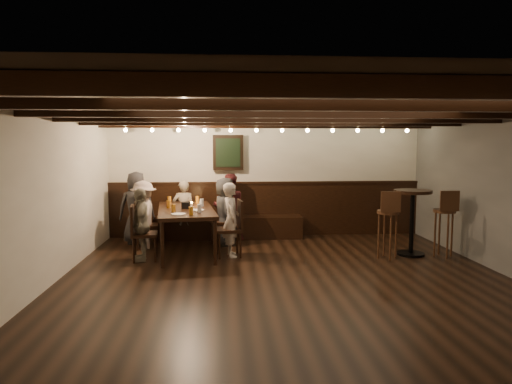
{
  "coord_description": "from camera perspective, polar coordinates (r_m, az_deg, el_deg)",
  "views": [
    {
      "loc": [
        -0.89,
        -6.01,
        1.92
      ],
      "look_at": [
        -0.37,
        1.3,
        1.15
      ],
      "focal_mm": 32.0,
      "sensor_mm": 36.0,
      "label": 1
    }
  ],
  "objects": [
    {
      "name": "chair_left_near",
      "position": [
        8.71,
        -13.59,
        -5.1
      ],
      "size": [
        0.45,
        0.45,
        0.89
      ],
      "rotation": [
        0.0,
        0.0,
        -1.45
      ],
      "color": "black",
      "rests_on": "floor"
    },
    {
      "name": "high_top_table",
      "position": [
        8.32,
        18.93,
        -2.44
      ],
      "size": [
        0.64,
        0.64,
        1.14
      ],
      "color": "black",
      "rests_on": "floor"
    },
    {
      "name": "bar_stool_right",
      "position": [
        8.44,
        22.41,
        -4.65
      ],
      "size": [
        0.36,
        0.37,
        1.15
      ],
      "rotation": [
        0.0,
        0.0,
        -0.02
      ],
      "color": "#361E11",
      "rests_on": "floor"
    },
    {
      "name": "person_bench_left",
      "position": [
        9.09,
        -14.68,
        -1.91
      ],
      "size": [
        0.74,
        0.53,
        1.4
      ],
      "primitive_type": "imported",
      "rotation": [
        0.0,
        0.0,
        3.27
      ],
      "color": "#29292C",
      "rests_on": "floor"
    },
    {
      "name": "pint_c",
      "position": [
        8.26,
        -10.89,
        -1.5
      ],
      "size": [
        0.07,
        0.07,
        0.14
      ],
      "primitive_type": "cylinder",
      "color": "#BF7219",
      "rests_on": "dining_table"
    },
    {
      "name": "chair_left_far",
      "position": [
        7.82,
        -13.87,
        -6.28
      ],
      "size": [
        0.47,
        0.47,
        0.92
      ],
      "rotation": [
        0.0,
        0.0,
        -1.45
      ],
      "color": "black",
      "rests_on": "floor"
    },
    {
      "name": "person_right_near",
      "position": [
        8.7,
        -3.93,
        -2.45
      ],
      "size": [
        0.49,
        0.68,
        1.29
      ],
      "primitive_type": "imported",
      "rotation": [
        0.0,
        0.0,
        1.69
      ],
      "color": "#2B2B2D",
      "rests_on": "floor"
    },
    {
      "name": "chair_right_far",
      "position": [
        7.88,
        -3.3,
        -5.91
      ],
      "size": [
        0.49,
        0.49,
        0.97
      ],
      "rotation": [
        0.0,
        0.0,
        1.69
      ],
      "color": "black",
      "rests_on": "floor"
    },
    {
      "name": "pint_f",
      "position": [
        7.63,
        -7.1,
        -2.05
      ],
      "size": [
        0.07,
        0.07,
        0.14
      ],
      "primitive_type": "cylinder",
      "color": "silver",
      "rests_on": "dining_table"
    },
    {
      "name": "candle",
      "position": [
        8.47,
        -8.05,
        -1.57
      ],
      "size": [
        0.05,
        0.05,
        0.05
      ],
      "primitive_type": "cylinder",
      "color": "beige",
      "rests_on": "dining_table"
    },
    {
      "name": "plate_near",
      "position": [
        7.48,
        -9.69,
        -2.74
      ],
      "size": [
        0.24,
        0.24,
        0.01
      ],
      "primitive_type": "cylinder",
      "color": "white",
      "rests_on": "dining_table"
    },
    {
      "name": "pint_a",
      "position": [
        8.85,
        -10.78,
        -1.0
      ],
      "size": [
        0.07,
        0.07,
        0.14
      ],
      "primitive_type": "cylinder",
      "color": "#BF7219",
      "rests_on": "dining_table"
    },
    {
      "name": "plate_far",
      "position": [
        7.89,
        -7.37,
        -2.25
      ],
      "size": [
        0.24,
        0.24,
        0.01
      ],
      "primitive_type": "cylinder",
      "color": "white",
      "rests_on": "dining_table"
    },
    {
      "name": "condiment_caddy",
      "position": [
        8.12,
        -8.76,
        -1.66
      ],
      "size": [
        0.15,
        0.1,
        0.12
      ],
      "primitive_type": "cube",
      "color": "black",
      "rests_on": "dining_table"
    },
    {
      "name": "room",
      "position": [
        8.29,
        0.14,
        0.12
      ],
      "size": [
        7.0,
        7.0,
        7.0
      ],
      "color": "black",
      "rests_on": "ground"
    },
    {
      "name": "chair_right_near",
      "position": [
        8.76,
        -4.11,
        -4.78
      ],
      "size": [
        0.48,
        0.48,
        0.94
      ],
      "rotation": [
        0.0,
        0.0,
        1.69
      ],
      "color": "black",
      "rests_on": "floor"
    },
    {
      "name": "person_bench_right",
      "position": [
        9.16,
        -3.36,
        -1.87
      ],
      "size": [
        0.71,
        0.58,
        1.34
      ],
      "primitive_type": "imported",
      "rotation": [
        0.0,
        0.0,
        3.27
      ],
      "color": "#4D1A1E",
      "rests_on": "floor"
    },
    {
      "name": "person_left_far",
      "position": [
        7.76,
        -14.16,
        -3.95
      ],
      "size": [
        0.38,
        0.74,
        1.21
      ],
      "primitive_type": "imported",
      "rotation": [
        0.0,
        0.0,
        -1.45
      ],
      "color": "gray",
      "rests_on": "floor"
    },
    {
      "name": "pint_e",
      "position": [
        7.71,
        -10.27,
        -2.01
      ],
      "size": [
        0.07,
        0.07,
        0.14
      ],
      "primitive_type": "cylinder",
      "color": "#BF7219",
      "rests_on": "dining_table"
    },
    {
      "name": "bar_stool_left",
      "position": [
        8.0,
        16.11,
        -5.0
      ],
      "size": [
        0.36,
        0.39,
        1.15
      ],
      "rotation": [
        0.0,
        0.0,
        -0.13
      ],
      "color": "#361E11",
      "rests_on": "floor"
    },
    {
      "name": "dining_table",
      "position": [
        8.18,
        -8.76,
        -2.48
      ],
      "size": [
        1.2,
        2.2,
        0.79
      ],
      "rotation": [
        0.0,
        0.0,
        0.12
      ],
      "color": "black",
      "rests_on": "floor"
    },
    {
      "name": "pint_g",
      "position": [
        7.38,
        -8.13,
        -2.34
      ],
      "size": [
        0.07,
        0.07,
        0.14
      ],
      "primitive_type": "cylinder",
      "color": "#BF7219",
      "rests_on": "dining_table"
    },
    {
      "name": "person_left_near",
      "position": [
        8.65,
        -13.85,
        -2.77
      ],
      "size": [
        0.56,
        0.87,
        1.26
      ],
      "primitive_type": "imported",
      "rotation": [
        0.0,
        0.0,
        -1.45
      ],
      "color": "gray",
      "rests_on": "floor"
    },
    {
      "name": "person_bench_centre",
      "position": [
        9.24,
        -9.02,
        -2.29
      ],
      "size": [
        0.47,
        0.34,
        1.2
      ],
      "primitive_type": "imported",
      "rotation": [
        0.0,
        0.0,
        3.27
      ],
      "color": "gray",
      "rests_on": "floor"
    },
    {
      "name": "pint_d",
      "position": [
        8.38,
        -6.78,
        -1.33
      ],
      "size": [
        0.07,
        0.07,
        0.14
      ],
      "primitive_type": "cylinder",
      "color": "silver",
      "rests_on": "dining_table"
    },
    {
      "name": "pint_b",
      "position": [
        8.82,
        -7.33,
        -0.97
      ],
      "size": [
        0.07,
        0.07,
        0.14
      ],
      "primitive_type": "cylinder",
      "color": "#BF7219",
      "rests_on": "dining_table"
    },
    {
      "name": "person_right_far",
      "position": [
        7.82,
        -3.1,
        -3.47
      ],
      "size": [
        0.36,
        0.5,
        1.27
      ],
      "primitive_type": "imported",
      "rotation": [
        0.0,
        0.0,
        1.69
      ],
      "color": "#BCAF9F",
      "rests_on": "floor"
    }
  ]
}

